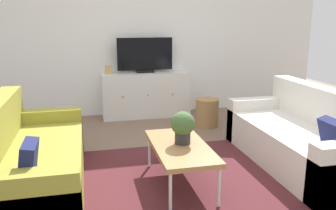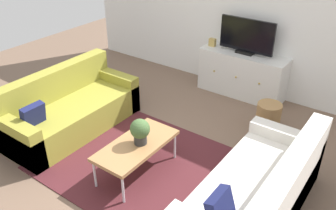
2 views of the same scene
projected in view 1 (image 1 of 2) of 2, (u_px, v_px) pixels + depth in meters
The scene contains 11 objects.
ground_plane at pixel (175, 172), 3.69m from camera, with size 10.00×10.00×0.00m, color brown.
wall_back at pixel (137, 33), 5.77m from camera, with size 6.40×0.12×2.70m, color white.
area_rug at pixel (178, 178), 3.54m from camera, with size 2.50×1.90×0.01m, color #4C1E23.
couch_left_side at pixel (25, 164), 3.20m from camera, with size 0.84×1.91×0.84m.
couch_right_side at pixel (304, 140), 3.84m from camera, with size 0.84×1.91×0.84m.
coffee_table at pixel (180, 148), 3.32m from camera, with size 0.50×1.04×0.41m.
potted_plant at pixel (183, 126), 3.31m from camera, with size 0.23×0.23×0.31m.
tv_console at pixel (146, 94), 5.76m from camera, with size 1.41×0.47×0.72m.
flat_screen_tv at pixel (145, 55), 5.63m from camera, with size 0.89×0.16×0.56m.
mantel_clock at pixel (109, 70), 5.53m from camera, with size 0.11×0.07×0.13m, color tan.
wicker_basket at pixel (207, 113), 5.24m from camera, with size 0.34×0.34×0.42m, color #9E7547.
Camera 1 is at (-0.85, -3.30, 1.57)m, focal length 37.55 mm.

